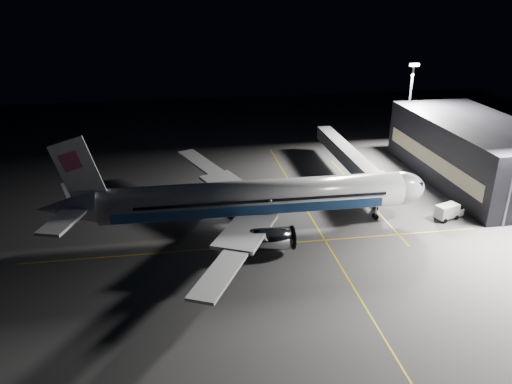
{
  "coord_description": "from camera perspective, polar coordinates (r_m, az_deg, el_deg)",
  "views": [
    {
      "loc": [
        -11.26,
        -71.54,
        36.69
      ],
      "look_at": [
        0.26,
        0.57,
        6.0
      ],
      "focal_mm": 35.0,
      "sensor_mm": 36.0,
      "label": 1
    }
  ],
  "objects": [
    {
      "name": "safety_cone_a",
      "position": [
        85.04,
        1.44,
        -2.53
      ],
      "size": [
        0.44,
        0.44,
        0.66
      ],
      "primitive_type": "cone",
      "color": "#E94909",
      "rests_on": "ground"
    },
    {
      "name": "safety_cone_c",
      "position": [
        85.04,
        1.4,
        -2.54
      ],
      "size": [
        0.42,
        0.42,
        0.63
      ],
      "primitive_type": "cone",
      "color": "#E94909",
      "rests_on": "ground"
    },
    {
      "name": "baggage_tug",
      "position": [
        90.56,
        -4.49,
        -0.68
      ],
      "size": [
        2.17,
        1.74,
        1.57
      ],
      "rotation": [
        0.0,
        0.0,
        -0.01
      ],
      "color": "black",
      "rests_on": "ground"
    },
    {
      "name": "floodlight_mast_north",
      "position": [
        118.06,
        17.15,
        9.91
      ],
      "size": [
        2.4,
        0.68,
        20.7
      ],
      "color": "#59595E",
      "rests_on": "ground"
    },
    {
      "name": "airliner",
      "position": [
        78.84,
        -0.89,
        -0.78
      ],
      "size": [
        61.48,
        54.22,
        16.64
      ],
      "color": "silver",
      "rests_on": "ground"
    },
    {
      "name": "jet_bridge",
      "position": [
        100.82,
        10.72,
        3.82
      ],
      "size": [
        3.6,
        34.4,
        6.3
      ],
      "color": "#B2B2B7",
      "rests_on": "ground"
    },
    {
      "name": "terminal",
      "position": [
        107.41,
        23.69,
        4.23
      ],
      "size": [
        18.12,
        40.0,
        12.0
      ],
      "color": "black",
      "rests_on": "ground"
    },
    {
      "name": "guide_line_cross",
      "position": [
        75.95,
        0.59,
        -6.09
      ],
      "size": [
        70.0,
        0.25,
        0.01
      ],
      "primitive_type": "cube",
      "color": "gold",
      "rests_on": "ground"
    },
    {
      "name": "service_truck",
      "position": [
        89.63,
        21.18,
        -2.03
      ],
      "size": [
        5.49,
        3.66,
        2.62
      ],
      "rotation": [
        0.0,
        0.0,
        0.35
      ],
      "color": "silver",
      "rests_on": "ground"
    },
    {
      "name": "ground",
      "position": [
        81.19,
        -0.12,
        -4.07
      ],
      "size": [
        200.0,
        200.0,
        0.0
      ],
      "primitive_type": "plane",
      "color": "#4C4C4F",
      "rests_on": "ground"
    },
    {
      "name": "guide_line_side",
      "position": [
        95.4,
        12.09,
        -0.35
      ],
      "size": [
        0.25,
        40.0,
        0.01
      ],
      "primitive_type": "cube",
      "color": "gold",
      "rests_on": "ground"
    },
    {
      "name": "safety_cone_b",
      "position": [
        84.7,
        -0.09,
        -2.65
      ],
      "size": [
        0.41,
        0.41,
        0.61
      ],
      "primitive_type": "cone",
      "color": "#E94909",
      "rests_on": "ground"
    },
    {
      "name": "guide_line_main",
      "position": [
        83.17,
        6.72,
        -3.55
      ],
      "size": [
        0.25,
        80.0,
        0.01
      ],
      "primitive_type": "cube",
      "color": "gold",
      "rests_on": "ground"
    }
  ]
}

